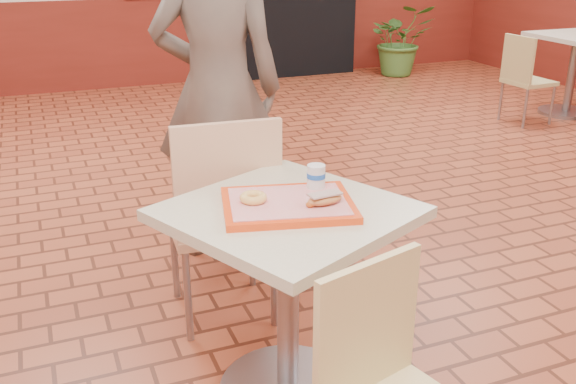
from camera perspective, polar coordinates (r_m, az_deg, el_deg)
name	(u,v)px	position (r m, az deg, el deg)	size (l,w,h in m)	color
wainscot_band	(432,167)	(3.51, 12.68, 2.18)	(8.00, 10.00, 1.00)	maroon
main_table	(288,273)	(2.31, 0.00, -7.21)	(0.73, 0.73, 0.77)	beige
chair_main_back	(224,211)	(2.78, -5.75, -1.73)	(0.48, 0.48, 0.97)	#E2B188
customer	(218,90)	(3.35, -6.26, 9.04)	(0.67, 0.44, 1.83)	brown
serving_tray	(288,205)	(2.20, 0.00, -1.13)	(0.44, 0.34, 0.03)	#E83E11
ring_donut	(253,198)	(2.18, -3.11, -0.50)	(0.09, 0.09, 0.03)	#F0B457
long_john_donut	(324,199)	(2.16, 3.22, -0.64)	(0.14, 0.07, 0.04)	#B76A35
paper_cup	(316,176)	(2.30, 2.51, 1.43)	(0.07, 0.07, 0.08)	silver
second_table	(574,61)	(6.95, 24.08, 10.60)	(0.74, 0.74, 0.78)	#B6A693
chair_second_left	(524,75)	(6.42, 20.27, 9.73)	(0.40, 0.40, 0.82)	tan
potted_plant	(401,40)	(8.44, 9.97, 13.18)	(0.80, 0.69, 0.88)	#3C6C2B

